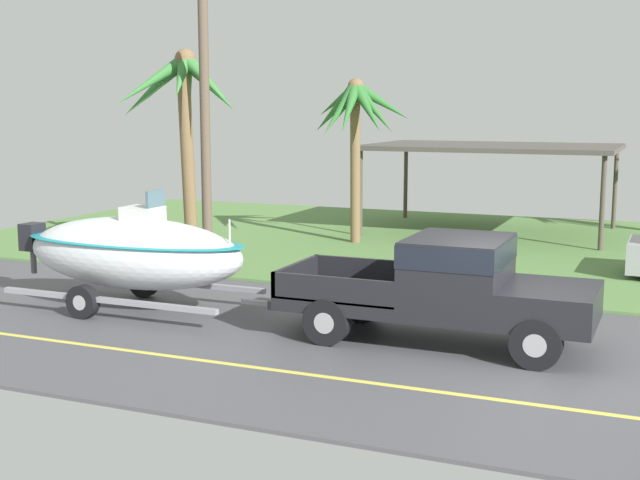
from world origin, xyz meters
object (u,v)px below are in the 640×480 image
pickup_truck_towing (455,285)px  palm_tree_near_right (356,114)px  boat_on_trailer (133,252)px  carport_awning (493,149)px  palm_tree_mid (185,96)px  utility_pole (205,111)px

pickup_truck_towing → palm_tree_near_right: 11.13m
boat_on_trailer → carport_awning: size_ratio=0.79×
palm_tree_near_right → palm_tree_mid: 5.22m
boat_on_trailer → palm_tree_near_right: size_ratio=1.25×
carport_awning → utility_pole: utility_pole is taller
carport_awning → palm_tree_near_right: size_ratio=1.58×
boat_on_trailer → carport_awning: carport_awning is taller
boat_on_trailer → palm_tree_near_right: palm_tree_near_right is taller
boat_on_trailer → palm_tree_near_right: bearing=82.9°
palm_tree_mid → carport_awning: bearing=50.9°
palm_tree_mid → utility_pole: bearing=-40.4°
palm_tree_near_right → utility_pole: (-1.96, -5.15, 0.09)m
palm_tree_mid → pickup_truck_towing: bearing=-31.7°
boat_on_trailer → carport_awning: 13.80m
pickup_truck_towing → palm_tree_mid: size_ratio=1.01×
pickup_truck_towing → carport_awning: 13.27m
pickup_truck_towing → palm_tree_near_right: bearing=119.6°
boat_on_trailer → palm_tree_mid: bearing=110.6°
palm_tree_mid → utility_pole: utility_pole is taller
carport_awning → palm_tree_near_right: palm_tree_near_right is taller
carport_awning → pickup_truck_towing: bearing=-80.8°
carport_awning → palm_tree_near_right: 4.96m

